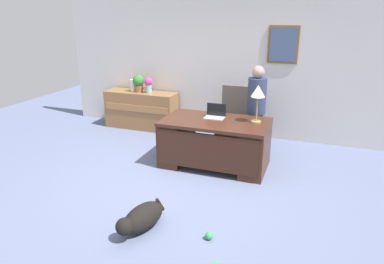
{
  "coord_description": "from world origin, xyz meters",
  "views": [
    {
      "loc": [
        1.83,
        -4.27,
        2.43
      ],
      "look_at": [
        0.17,
        0.3,
        0.75
      ],
      "focal_mm": 32.59,
      "sensor_mm": 36.0,
      "label": 1
    }
  ],
  "objects_px": {
    "desk_lamp": "(258,93)",
    "vase_empty": "(133,85)",
    "credenza": "(141,110)",
    "armchair": "(236,121)",
    "dog_lying": "(141,218)",
    "laptop": "(215,114)",
    "dog_toy_ball": "(209,236)",
    "potted_plant": "(138,83)",
    "person_standing": "(256,110)",
    "vase_with_flowers": "(149,84)",
    "desk": "(214,142)"
  },
  "relations": [
    {
      "from": "laptop",
      "to": "dog_toy_ball",
      "type": "xyz_separation_m",
      "value": [
        0.57,
        -2.12,
        -0.79
      ]
    },
    {
      "from": "person_standing",
      "to": "laptop",
      "type": "bearing_deg",
      "value": -135.08
    },
    {
      "from": "credenza",
      "to": "laptop",
      "type": "xyz_separation_m",
      "value": [
        2.03,
        -1.21,
        0.43
      ]
    },
    {
      "from": "dog_toy_ball",
      "to": "potted_plant",
      "type": "bearing_deg",
      "value": 128.37
    },
    {
      "from": "dog_lying",
      "to": "vase_with_flowers",
      "type": "relative_size",
      "value": 2.38
    },
    {
      "from": "desk_lamp",
      "to": "vase_empty",
      "type": "height_order",
      "value": "desk_lamp"
    },
    {
      "from": "credenza",
      "to": "armchair",
      "type": "bearing_deg",
      "value": -10.7
    },
    {
      "from": "laptop",
      "to": "vase_with_flowers",
      "type": "relative_size",
      "value": 1.0
    },
    {
      "from": "vase_empty",
      "to": "potted_plant",
      "type": "relative_size",
      "value": 0.72
    },
    {
      "from": "vase_empty",
      "to": "desk_lamp",
      "type": "bearing_deg",
      "value": -23.41
    },
    {
      "from": "desk",
      "to": "laptop",
      "type": "bearing_deg",
      "value": 105.23
    },
    {
      "from": "person_standing",
      "to": "vase_with_flowers",
      "type": "relative_size",
      "value": 4.93
    },
    {
      "from": "vase_empty",
      "to": "potted_plant",
      "type": "distance_m",
      "value": 0.15
    },
    {
      "from": "armchair",
      "to": "dog_lying",
      "type": "bearing_deg",
      "value": -97.51
    },
    {
      "from": "vase_with_flowers",
      "to": "potted_plant",
      "type": "height_order",
      "value": "potted_plant"
    },
    {
      "from": "dog_toy_ball",
      "to": "desk",
      "type": "bearing_deg",
      "value": 105.09
    },
    {
      "from": "credenza",
      "to": "armchair",
      "type": "distance_m",
      "value": 2.24
    },
    {
      "from": "credenza",
      "to": "vase_empty",
      "type": "bearing_deg",
      "value": 179.55
    },
    {
      "from": "laptop",
      "to": "vase_with_flowers",
      "type": "height_order",
      "value": "vase_with_flowers"
    },
    {
      "from": "desk_lamp",
      "to": "armchair",
      "type": "bearing_deg",
      "value": 121.79
    },
    {
      "from": "armchair",
      "to": "desk_lamp",
      "type": "height_order",
      "value": "desk_lamp"
    },
    {
      "from": "armchair",
      "to": "laptop",
      "type": "bearing_deg",
      "value": -101.89
    },
    {
      "from": "armchair",
      "to": "dog_toy_ball",
      "type": "xyz_separation_m",
      "value": [
        0.4,
        -2.92,
        -0.46
      ]
    },
    {
      "from": "vase_with_flowers",
      "to": "laptop",
      "type": "bearing_deg",
      "value": -33.55
    },
    {
      "from": "credenza",
      "to": "laptop",
      "type": "relative_size",
      "value": 4.89
    },
    {
      "from": "credenza",
      "to": "laptop",
      "type": "height_order",
      "value": "laptop"
    },
    {
      "from": "vase_empty",
      "to": "dog_toy_ball",
      "type": "relative_size",
      "value": 2.85
    },
    {
      "from": "armchair",
      "to": "potted_plant",
      "type": "height_order",
      "value": "potted_plant"
    },
    {
      "from": "laptop",
      "to": "dog_toy_ball",
      "type": "bearing_deg",
      "value": -74.9
    },
    {
      "from": "desk",
      "to": "potted_plant",
      "type": "bearing_deg",
      "value": 146.67
    },
    {
      "from": "desk_lamp",
      "to": "dog_toy_ball",
      "type": "distance_m",
      "value": 2.41
    },
    {
      "from": "desk",
      "to": "dog_toy_ball",
      "type": "xyz_separation_m",
      "value": [
        0.52,
        -1.94,
        -0.38
      ]
    },
    {
      "from": "person_standing",
      "to": "dog_toy_ball",
      "type": "bearing_deg",
      "value": -89.98
    },
    {
      "from": "desk",
      "to": "dog_toy_ball",
      "type": "relative_size",
      "value": 18.71
    },
    {
      "from": "credenza",
      "to": "potted_plant",
      "type": "relative_size",
      "value": 4.35
    },
    {
      "from": "laptop",
      "to": "vase_empty",
      "type": "bearing_deg",
      "value": 151.17
    },
    {
      "from": "desk_lamp",
      "to": "credenza",
      "type": "bearing_deg",
      "value": 155.31
    },
    {
      "from": "dog_lying",
      "to": "armchair",
      "type": "bearing_deg",
      "value": 82.49
    },
    {
      "from": "dog_lying",
      "to": "vase_empty",
      "type": "distance_m",
      "value": 4.03
    },
    {
      "from": "desk_lamp",
      "to": "potted_plant",
      "type": "relative_size",
      "value": 1.65
    },
    {
      "from": "person_standing",
      "to": "desk_lamp",
      "type": "bearing_deg",
      "value": -79.53
    },
    {
      "from": "vase_with_flowers",
      "to": "potted_plant",
      "type": "relative_size",
      "value": 0.89
    },
    {
      "from": "credenza",
      "to": "laptop",
      "type": "distance_m",
      "value": 2.4
    },
    {
      "from": "person_standing",
      "to": "vase_with_flowers",
      "type": "bearing_deg",
      "value": 165.02
    },
    {
      "from": "desk_lamp",
      "to": "potted_plant",
      "type": "height_order",
      "value": "desk_lamp"
    },
    {
      "from": "armchair",
      "to": "person_standing",
      "type": "height_order",
      "value": "person_standing"
    },
    {
      "from": "dog_lying",
      "to": "desk_lamp",
      "type": "distance_m",
      "value": 2.6
    },
    {
      "from": "armchair",
      "to": "desk_lamp",
      "type": "relative_size",
      "value": 1.92
    },
    {
      "from": "laptop",
      "to": "dog_toy_ball",
      "type": "distance_m",
      "value": 2.33
    },
    {
      "from": "desk",
      "to": "dog_toy_ball",
      "type": "distance_m",
      "value": 2.05
    }
  ]
}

